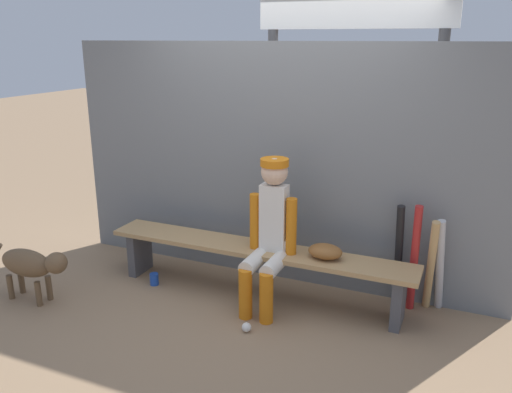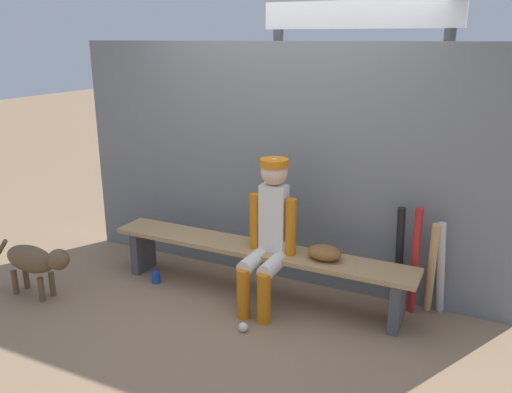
{
  "view_description": "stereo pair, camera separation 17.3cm",
  "coord_description": "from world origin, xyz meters",
  "px_view_note": "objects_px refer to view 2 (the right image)",
  "views": [
    {
      "loc": [
        1.64,
        -3.78,
        2.17
      ],
      "look_at": [
        0.0,
        0.0,
        0.91
      ],
      "focal_mm": 36.43,
      "sensor_mm": 36.0,
      "label": 1
    },
    {
      "loc": [
        1.8,
        -3.71,
        2.17
      ],
      "look_at": [
        0.0,
        0.0,
        0.91
      ],
      "focal_mm": 36.43,
      "sensor_mm": 36.0,
      "label": 2
    }
  ],
  "objects_px": {
    "player_seated": "(268,230)",
    "bat_aluminum_silver": "(441,269)",
    "cup_on_bench": "(285,246)",
    "dog": "(35,261)",
    "bat_aluminum_black": "(399,258)",
    "scoreboard": "(366,19)",
    "cup_on_ground": "(156,277)",
    "baseball": "(243,327)",
    "bat_wood_tan": "(431,269)",
    "dugout_bench": "(256,257)",
    "bat_aluminum_red": "(415,261)",
    "baseball_glove": "(324,253)"
  },
  "relations": [
    {
      "from": "player_seated",
      "to": "bat_aluminum_silver",
      "type": "bearing_deg",
      "value": 18.35
    },
    {
      "from": "cup_on_bench",
      "to": "dog",
      "type": "xyz_separation_m",
      "value": [
        -1.98,
        -0.83,
        -0.18
      ]
    },
    {
      "from": "bat_aluminum_silver",
      "to": "cup_on_bench",
      "type": "xyz_separation_m",
      "value": [
        -1.21,
        -0.34,
        0.1
      ]
    },
    {
      "from": "bat_aluminum_black",
      "to": "dog",
      "type": "relative_size",
      "value": 1.06
    },
    {
      "from": "bat_aluminum_black",
      "to": "bat_aluminum_silver",
      "type": "bearing_deg",
      "value": 1.28
    },
    {
      "from": "bat_aluminum_black",
      "to": "scoreboard",
      "type": "height_order",
      "value": "scoreboard"
    },
    {
      "from": "cup_on_ground",
      "to": "cup_on_bench",
      "type": "xyz_separation_m",
      "value": [
        1.21,
        0.18,
        0.46
      ]
    },
    {
      "from": "cup_on_bench",
      "to": "baseball",
      "type": "bearing_deg",
      "value": -99.91
    },
    {
      "from": "bat_wood_tan",
      "to": "scoreboard",
      "type": "bearing_deg",
      "value": 134.85
    },
    {
      "from": "dugout_bench",
      "to": "baseball",
      "type": "height_order",
      "value": "dugout_bench"
    },
    {
      "from": "bat_aluminum_silver",
      "to": "cup_on_ground",
      "type": "distance_m",
      "value": 2.49
    },
    {
      "from": "bat_aluminum_silver",
      "to": "baseball",
      "type": "distance_m",
      "value": 1.63
    },
    {
      "from": "player_seated",
      "to": "baseball",
      "type": "xyz_separation_m",
      "value": [
        0.01,
        -0.47,
        -0.64
      ]
    },
    {
      "from": "bat_aluminum_red",
      "to": "scoreboard",
      "type": "bearing_deg",
      "value": 129.48
    },
    {
      "from": "bat_aluminum_black",
      "to": "bat_wood_tan",
      "type": "distance_m",
      "value": 0.26
    },
    {
      "from": "baseball",
      "to": "cup_on_ground",
      "type": "height_order",
      "value": "cup_on_ground"
    },
    {
      "from": "dugout_bench",
      "to": "bat_aluminum_silver",
      "type": "distance_m",
      "value": 1.51
    },
    {
      "from": "cup_on_ground",
      "to": "dugout_bench",
      "type": "bearing_deg",
      "value": 11.13
    },
    {
      "from": "bat_aluminum_red",
      "to": "cup_on_ground",
      "type": "bearing_deg",
      "value": -168.29
    },
    {
      "from": "bat_aluminum_red",
      "to": "bat_wood_tan",
      "type": "height_order",
      "value": "bat_aluminum_red"
    },
    {
      "from": "dugout_bench",
      "to": "scoreboard",
      "type": "height_order",
      "value": "scoreboard"
    },
    {
      "from": "bat_aluminum_silver",
      "to": "baseball_glove",
      "type": "bearing_deg",
      "value": -159.14
    },
    {
      "from": "dugout_bench",
      "to": "cup_on_ground",
      "type": "distance_m",
      "value": 1.0
    },
    {
      "from": "baseball_glove",
      "to": "bat_aluminum_red",
      "type": "height_order",
      "value": "bat_aluminum_red"
    },
    {
      "from": "bat_aluminum_black",
      "to": "bat_aluminum_silver",
      "type": "xyz_separation_m",
      "value": [
        0.33,
        0.01,
        -0.03
      ]
    },
    {
      "from": "bat_wood_tan",
      "to": "baseball",
      "type": "xyz_separation_m",
      "value": [
        -1.24,
        -0.87,
        -0.37
      ]
    },
    {
      "from": "dugout_bench",
      "to": "scoreboard",
      "type": "bearing_deg",
      "value": 65.94
    },
    {
      "from": "dugout_bench",
      "to": "bat_aluminum_red",
      "type": "distance_m",
      "value": 1.31
    },
    {
      "from": "cup_on_bench",
      "to": "dog",
      "type": "relative_size",
      "value": 0.13
    },
    {
      "from": "bat_aluminum_black",
      "to": "baseball",
      "type": "relative_size",
      "value": 12.11
    },
    {
      "from": "bat_aluminum_red",
      "to": "cup_on_ground",
      "type": "relative_size",
      "value": 8.37
    },
    {
      "from": "bat_aluminum_black",
      "to": "baseball",
      "type": "height_order",
      "value": "bat_aluminum_black"
    },
    {
      "from": "player_seated",
      "to": "bat_aluminum_red",
      "type": "relative_size",
      "value": 1.36
    },
    {
      "from": "player_seated",
      "to": "bat_wood_tan",
      "type": "distance_m",
      "value": 1.34
    },
    {
      "from": "bat_aluminum_black",
      "to": "bat_aluminum_red",
      "type": "bearing_deg",
      "value": -19.94
    },
    {
      "from": "baseball_glove",
      "to": "cup_on_ground",
      "type": "distance_m",
      "value": 1.63
    },
    {
      "from": "player_seated",
      "to": "dog",
      "type": "height_order",
      "value": "player_seated"
    },
    {
      "from": "cup_on_bench",
      "to": "dog",
      "type": "distance_m",
      "value": 2.15
    },
    {
      "from": "bat_aluminum_red",
      "to": "baseball",
      "type": "distance_m",
      "value": 1.46
    },
    {
      "from": "bat_aluminum_silver",
      "to": "dog",
      "type": "distance_m",
      "value": 3.39
    },
    {
      "from": "bat_aluminum_black",
      "to": "cup_on_ground",
      "type": "relative_size",
      "value": 8.15
    },
    {
      "from": "player_seated",
      "to": "cup_on_ground",
      "type": "xyz_separation_m",
      "value": [
        -1.1,
        -0.08,
        -0.62
      ]
    },
    {
      "from": "bat_aluminum_red",
      "to": "dog",
      "type": "bearing_deg",
      "value": -159.55
    },
    {
      "from": "scoreboard",
      "to": "player_seated",
      "type": "bearing_deg",
      "value": -105.84
    },
    {
      "from": "dugout_bench",
      "to": "cup_on_ground",
      "type": "xyz_separation_m",
      "value": [
        -0.94,
        -0.18,
        -0.31
      ]
    },
    {
      "from": "cup_on_ground",
      "to": "bat_aluminum_red",
      "type": "bearing_deg",
      "value": 11.71
    },
    {
      "from": "dugout_bench",
      "to": "bat_aluminum_red",
      "type": "relative_size",
      "value": 2.97
    },
    {
      "from": "cup_on_bench",
      "to": "scoreboard",
      "type": "bearing_deg",
      "value": 77.65
    },
    {
      "from": "bat_wood_tan",
      "to": "scoreboard",
      "type": "height_order",
      "value": "scoreboard"
    },
    {
      "from": "dugout_bench",
      "to": "bat_wood_tan",
      "type": "bearing_deg",
      "value": 12.06
    }
  ]
}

